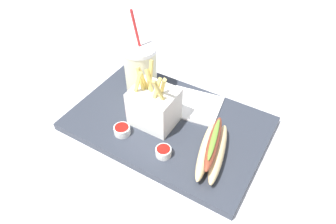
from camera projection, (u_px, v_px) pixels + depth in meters
name	position (u px, v px, depth m)	size (l,w,h in m)	color
ground_plane	(168.00, 129.00, 0.81)	(2.40, 2.40, 0.02)	silver
food_tray	(168.00, 123.00, 0.79)	(0.48, 0.31, 0.02)	#2D333D
soda_cup	(141.00, 70.00, 0.82)	(0.09, 0.09, 0.24)	beige
fries_basket	(154.00, 106.00, 0.75)	(0.11, 0.09, 0.16)	white
hot_dog_1	(212.00, 149.00, 0.69)	(0.09, 0.18, 0.07)	#E5C689
ketchup_cup_1	(163.00, 152.00, 0.70)	(0.04, 0.04, 0.02)	white
ketchup_cup_2	(122.00, 130.00, 0.75)	(0.04, 0.04, 0.02)	white
napkin_stack	(193.00, 105.00, 0.82)	(0.14, 0.12, 0.00)	white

